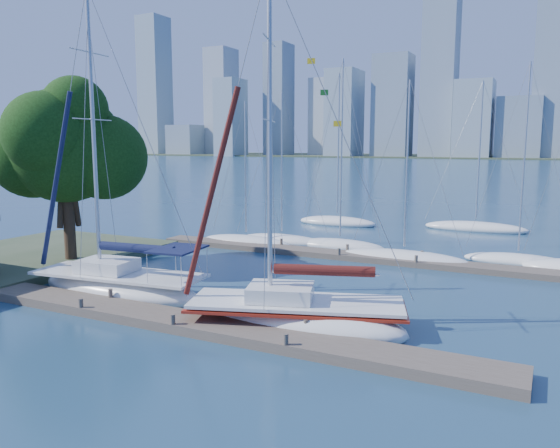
% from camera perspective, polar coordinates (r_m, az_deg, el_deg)
% --- Properties ---
extents(ground, '(700.00, 700.00, 0.00)m').
position_cam_1_polar(ground, '(23.26, -9.73, -10.57)').
color(ground, navy).
rests_on(ground, ground).
extents(near_dock, '(26.00, 2.00, 0.40)m').
position_cam_1_polar(near_dock, '(23.20, -9.74, -10.10)').
color(near_dock, brown).
rests_on(near_dock, ground).
extents(far_dock, '(30.00, 1.80, 0.36)m').
position_cam_1_polar(far_dock, '(36.20, 8.11, -3.39)').
color(far_dock, brown).
rests_on(far_dock, ground).
extents(far_shore, '(800.00, 100.00, 1.50)m').
position_cam_1_polar(far_shore, '(337.99, 24.56, 6.33)').
color(far_shore, '#38472D').
rests_on(far_shore, ground).
extents(tree, '(8.97, 8.15, 11.38)m').
position_cam_1_polar(tree, '(35.33, -21.56, 7.84)').
color(tree, black).
rests_on(tree, ground).
extents(sailboat_navy, '(9.83, 4.16, 15.55)m').
position_cam_1_polar(sailboat_navy, '(28.51, -16.52, -4.88)').
color(sailboat_navy, white).
rests_on(sailboat_navy, ground).
extents(sailboat_maroon, '(9.90, 5.88, 15.06)m').
position_cam_1_polar(sailboat_maroon, '(22.70, 1.67, -8.00)').
color(sailboat_maroon, white).
rests_on(sailboat_maroon, ground).
extents(bg_boat_0, '(7.65, 3.97, 10.92)m').
position_cam_1_polar(bg_boat_0, '(41.12, -3.55, -1.84)').
color(bg_boat_0, white).
rests_on(bg_boat_0, ground).
extents(bg_boat_1, '(7.19, 4.44, 11.63)m').
position_cam_1_polar(bg_boat_1, '(41.59, 0.18, -1.69)').
color(bg_boat_1, white).
rests_on(bg_boat_1, ground).
extents(bg_boat_2, '(6.96, 3.52, 13.68)m').
position_cam_1_polar(bg_boat_2, '(39.77, 6.29, -2.18)').
color(bg_boat_2, white).
rests_on(bg_boat_2, ground).
extents(bg_boat_3, '(8.58, 5.10, 11.76)m').
position_cam_1_polar(bg_boat_3, '(36.02, 12.83, -3.47)').
color(bg_boat_3, white).
rests_on(bg_boat_3, ground).
extents(bg_boat_4, '(6.76, 2.91, 12.70)m').
position_cam_1_polar(bg_boat_4, '(37.64, 23.60, -3.47)').
color(bg_boat_4, white).
rests_on(bg_boat_4, ground).
extents(bg_boat_6, '(7.74, 3.37, 14.20)m').
position_cam_1_polar(bg_boat_6, '(51.42, 5.99, 0.25)').
color(bg_boat_6, white).
rests_on(bg_boat_6, ground).
extents(bg_boat_7, '(8.97, 5.18, 13.15)m').
position_cam_1_polar(bg_boat_7, '(50.66, 19.76, -0.35)').
color(bg_boat_7, white).
rests_on(bg_boat_7, ground).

